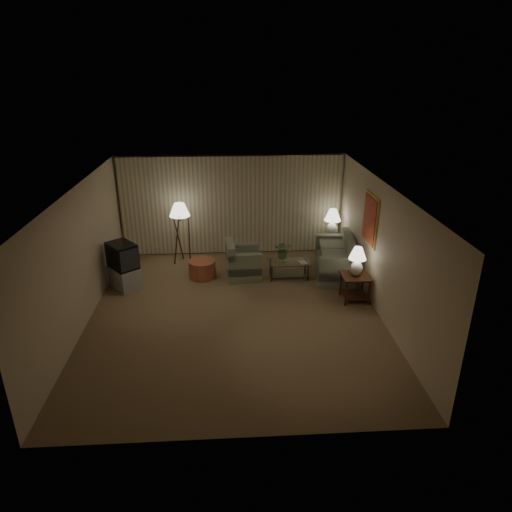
# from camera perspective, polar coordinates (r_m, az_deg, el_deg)

# --- Properties ---
(ground) EXTENTS (7.00, 7.00, 0.00)m
(ground) POSITION_cam_1_polar(r_m,az_deg,el_deg) (9.69, -2.62, -7.13)
(ground) COLOR #816447
(ground) RESTS_ON ground
(room_shell) EXTENTS (6.04, 7.02, 2.72)m
(room_shell) POSITION_cam_1_polar(r_m,az_deg,el_deg) (10.39, -2.84, 5.47)
(room_shell) COLOR beige
(room_shell) RESTS_ON ground
(sofa) EXTENTS (1.95, 1.32, 0.77)m
(sofa) POSITION_cam_1_polar(r_m,az_deg,el_deg) (11.41, 9.80, -0.52)
(sofa) COLOR gray
(sofa) RESTS_ON ground
(armchair) EXTENTS (0.98, 0.94, 0.72)m
(armchair) POSITION_cam_1_polar(r_m,az_deg,el_deg) (11.16, -1.58, -0.87)
(armchair) COLOR gray
(armchair) RESTS_ON ground
(side_table_near) EXTENTS (0.60, 0.60, 0.60)m
(side_table_near) POSITION_cam_1_polar(r_m,az_deg,el_deg) (10.25, 12.28, -3.29)
(side_table_near) COLOR #331C0D
(side_table_near) RESTS_ON ground
(side_table_far) EXTENTS (0.46, 0.38, 0.60)m
(side_table_far) POSITION_cam_1_polar(r_m,az_deg,el_deg) (12.45, 9.34, 1.55)
(side_table_far) COLOR #331C0D
(side_table_far) RESTS_ON ground
(table_lamp_near) EXTENTS (0.38, 0.38, 0.65)m
(table_lamp_near) POSITION_cam_1_polar(r_m,az_deg,el_deg) (10.02, 12.55, -0.36)
(table_lamp_near) COLOR white
(table_lamp_near) RESTS_ON side_table_near
(table_lamp_far) EXTENTS (0.44, 0.44, 0.75)m
(table_lamp_far) POSITION_cam_1_polar(r_m,az_deg,el_deg) (12.24, 9.53, 4.40)
(table_lamp_far) COLOR white
(table_lamp_far) RESTS_ON side_table_far
(coffee_table) EXTENTS (1.02, 0.55, 0.41)m
(coffee_table) POSITION_cam_1_polar(r_m,az_deg,el_deg) (11.16, 4.14, -1.39)
(coffee_table) COLOR silver
(coffee_table) RESTS_ON ground
(tv_cabinet) EXTENTS (1.27, 1.26, 0.50)m
(tv_cabinet) POSITION_cam_1_polar(r_m,az_deg,el_deg) (11.11, -16.09, -2.55)
(tv_cabinet) COLOR #A4A4A6
(tv_cabinet) RESTS_ON ground
(crt_tv) EXTENTS (1.17, 1.17, 0.59)m
(crt_tv) POSITION_cam_1_polar(r_m,az_deg,el_deg) (10.89, -16.39, 0.05)
(crt_tv) COLOR black
(crt_tv) RESTS_ON tv_cabinet
(floor_lamp) EXTENTS (0.52, 0.52, 1.61)m
(floor_lamp) POSITION_cam_1_polar(r_m,az_deg,el_deg) (11.96, -9.37, 2.97)
(floor_lamp) COLOR #331C0D
(floor_lamp) RESTS_ON ground
(ottoman) EXTENTS (0.77, 0.77, 0.44)m
(ottoman) POSITION_cam_1_polar(r_m,az_deg,el_deg) (11.25, -6.74, -1.63)
(ottoman) COLOR #AD583A
(ottoman) RESTS_ON ground
(vase) EXTENTS (0.17, 0.17, 0.15)m
(vase) POSITION_cam_1_polar(r_m,az_deg,el_deg) (11.06, 3.40, -0.39)
(vase) COLOR silver
(vase) RESTS_ON coffee_table
(flowers) EXTENTS (0.43, 0.38, 0.45)m
(flowers) POSITION_cam_1_polar(r_m,az_deg,el_deg) (10.94, 3.43, 1.07)
(flowers) COLOR #4B7734
(flowers) RESTS_ON vase
(book) EXTENTS (0.22, 0.27, 0.02)m
(book) POSITION_cam_1_polar(r_m,az_deg,el_deg) (11.05, 5.51, -0.86)
(book) COLOR olive
(book) RESTS_ON coffee_table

